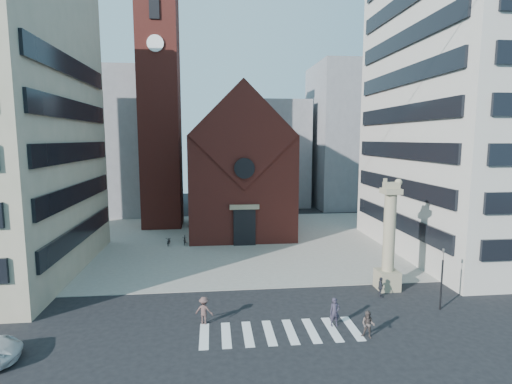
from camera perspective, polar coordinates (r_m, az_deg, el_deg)
ground at (r=28.22m, az=1.22°, el=-16.69°), size 120.00×120.00×0.00m
piazza at (r=46.11m, az=-1.86°, el=-6.94°), size 46.00×30.00×0.05m
zebra_crossing at (r=25.62m, az=3.44°, el=-19.35°), size 10.20×3.20×0.01m
church at (r=50.78m, az=-2.42°, el=3.52°), size 12.00×16.65×18.00m
campanile at (r=54.06m, az=-13.56°, el=11.79°), size 5.50×5.50×31.20m
building_right at (r=46.63m, az=30.47°, el=11.99°), size 18.00×22.00×32.00m
bg_block_left at (r=67.58m, az=-20.63°, el=6.62°), size 16.00×14.00×22.00m
bg_block_mid at (r=71.16m, az=1.34°, el=5.52°), size 14.00×12.00×18.00m
bg_block_right at (r=72.11m, az=14.49°, el=7.70°), size 16.00×14.00×24.00m
lion_column at (r=32.52m, az=18.43°, el=-7.31°), size 1.63×1.60×8.68m
traffic_light at (r=30.39m, az=25.02°, el=-11.00°), size 0.13×0.16×4.30m
pedestrian_0 at (r=26.40m, az=11.18°, el=-16.48°), size 0.69×0.48×1.81m
pedestrian_1 at (r=25.49m, az=15.72°, el=-17.76°), size 1.01×0.97×1.63m
pedestrian_2 at (r=31.55m, az=17.37°, el=-12.86°), size 0.57×0.95×1.52m
pedestrian_3 at (r=26.43m, az=-7.43°, el=-16.42°), size 1.27×0.94×1.76m
scooter_0 at (r=45.04m, az=-12.37°, el=-6.85°), size 0.59×1.69×0.89m
scooter_1 at (r=44.87m, az=-10.16°, el=-6.78°), size 0.47×1.64×0.98m
scooter_2 at (r=44.79m, az=-7.92°, el=-6.83°), size 0.59×1.69×0.89m
scooter_3 at (r=44.76m, az=-5.69°, el=-6.74°), size 0.47×1.64×0.98m
scooter_4 at (r=44.82m, az=-3.46°, el=-6.76°), size 0.59×1.69×0.89m
scooter_5 at (r=44.92m, az=-1.23°, el=-6.65°), size 0.47×1.64×0.98m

